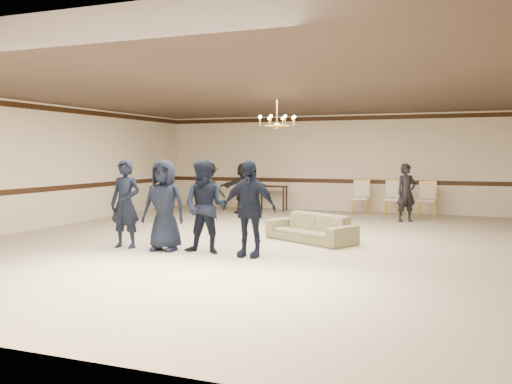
{
  "coord_description": "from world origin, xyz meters",
  "views": [
    {
      "loc": [
        4.13,
        -11.04,
        1.91
      ],
      "look_at": [
        0.06,
        -0.5,
        1.12
      ],
      "focal_mm": 38.52,
      "sensor_mm": 36.0,
      "label": 1
    }
  ],
  "objects_px": {
    "boy_a": "(125,204)",
    "banquet_chair_right": "(427,200)",
    "settee": "(311,228)",
    "adult_right": "(406,193)",
    "chandelier": "(277,112)",
    "adult_mid": "(244,188)",
    "banquet_chair_left": "(360,198)",
    "adult_left": "(209,188)",
    "banquet_chair_mid": "(393,199)",
    "boy_b": "(164,205)",
    "console_table": "(272,198)",
    "boy_d": "(249,209)",
    "boy_c": "(205,207)"
  },
  "relations": [
    {
      "from": "boy_a",
      "to": "banquet_chair_right",
      "type": "height_order",
      "value": "boy_a"
    },
    {
      "from": "settee",
      "to": "adult_right",
      "type": "relative_size",
      "value": 1.27
    },
    {
      "from": "chandelier",
      "to": "adult_mid",
      "type": "xyz_separation_m",
      "value": [
        -2.56,
        4.19,
        -2.06
      ]
    },
    {
      "from": "boy_a",
      "to": "banquet_chair_left",
      "type": "height_order",
      "value": "boy_a"
    },
    {
      "from": "adult_left",
      "to": "banquet_chair_mid",
      "type": "bearing_deg",
      "value": -164.69
    },
    {
      "from": "settee",
      "to": "adult_left",
      "type": "distance_m",
      "value": 6.03
    },
    {
      "from": "adult_right",
      "to": "chandelier",
      "type": "bearing_deg",
      "value": -161.46
    },
    {
      "from": "boy_b",
      "to": "adult_left",
      "type": "relative_size",
      "value": 1.1
    },
    {
      "from": "adult_right",
      "to": "banquet_chair_mid",
      "type": "relative_size",
      "value": 1.54
    },
    {
      "from": "console_table",
      "to": "boy_d",
      "type": "bearing_deg",
      "value": -70.51
    },
    {
      "from": "boy_b",
      "to": "adult_right",
      "type": "distance_m",
      "value": 7.58
    },
    {
      "from": "chandelier",
      "to": "adult_left",
      "type": "bearing_deg",
      "value": 134.7
    },
    {
      "from": "chandelier",
      "to": "adult_left",
      "type": "distance_m",
      "value": 5.33
    },
    {
      "from": "settee",
      "to": "boy_c",
      "type": "bearing_deg",
      "value": -97.06
    },
    {
      "from": "boy_b",
      "to": "adult_right",
      "type": "bearing_deg",
      "value": 52.08
    },
    {
      "from": "adult_right",
      "to": "boy_c",
      "type": "bearing_deg",
      "value": -153.09
    },
    {
      "from": "adult_right",
      "to": "boy_a",
      "type": "bearing_deg",
      "value": -164.68
    },
    {
      "from": "boy_d",
      "to": "adult_right",
      "type": "relative_size",
      "value": 1.1
    },
    {
      "from": "boy_c",
      "to": "banquet_chair_mid",
      "type": "height_order",
      "value": "boy_c"
    },
    {
      "from": "adult_left",
      "to": "banquet_chair_mid",
      "type": "distance_m",
      "value": 5.72
    },
    {
      "from": "boy_b",
      "to": "boy_c",
      "type": "bearing_deg",
      "value": -6.27
    },
    {
      "from": "banquet_chair_mid",
      "to": "boy_c",
      "type": "bearing_deg",
      "value": -107.59
    },
    {
      "from": "chandelier",
      "to": "banquet_chair_right",
      "type": "relative_size",
      "value": 0.89
    },
    {
      "from": "banquet_chair_left",
      "to": "banquet_chair_right",
      "type": "relative_size",
      "value": 1.0
    },
    {
      "from": "boy_b",
      "to": "boy_d",
      "type": "xyz_separation_m",
      "value": [
        1.8,
        0.0,
        0.0
      ]
    },
    {
      "from": "settee",
      "to": "banquet_chair_mid",
      "type": "height_order",
      "value": "banquet_chair_mid"
    },
    {
      "from": "adult_left",
      "to": "boy_a",
      "type": "bearing_deg",
      "value": 98.74
    },
    {
      "from": "boy_c",
      "to": "adult_right",
      "type": "distance_m",
      "value": 7.15
    },
    {
      "from": "banquet_chair_mid",
      "to": "adult_mid",
      "type": "bearing_deg",
      "value": -167.69
    },
    {
      "from": "console_table",
      "to": "boy_c",
      "type": "bearing_deg",
      "value": -76.59
    },
    {
      "from": "boy_b",
      "to": "console_table",
      "type": "distance_m",
      "value": 8.05
    },
    {
      "from": "banquet_chair_mid",
      "to": "boy_d",
      "type": "bearing_deg",
      "value": -101.44
    },
    {
      "from": "banquet_chair_left",
      "to": "boy_c",
      "type": "bearing_deg",
      "value": -102.47
    },
    {
      "from": "boy_d",
      "to": "adult_mid",
      "type": "xyz_separation_m",
      "value": [
        -2.92,
        6.85,
        -0.08
      ]
    },
    {
      "from": "chandelier",
      "to": "adult_mid",
      "type": "relative_size",
      "value": 0.57
    },
    {
      "from": "adult_left",
      "to": "boy_c",
      "type": "bearing_deg",
      "value": 113.81
    },
    {
      "from": "banquet_chair_mid",
      "to": "boy_b",
      "type": "bearing_deg",
      "value": -113.35
    },
    {
      "from": "boy_b",
      "to": "boy_d",
      "type": "height_order",
      "value": "same"
    },
    {
      "from": "boy_b",
      "to": "boy_c",
      "type": "relative_size",
      "value": 1.0
    },
    {
      "from": "settee",
      "to": "boy_a",
      "type": "bearing_deg",
      "value": -118.93
    },
    {
      "from": "boy_b",
      "to": "banquet_chair_mid",
      "type": "height_order",
      "value": "boy_b"
    },
    {
      "from": "boy_d",
      "to": "banquet_chair_left",
      "type": "height_order",
      "value": "boy_d"
    },
    {
      "from": "boy_c",
      "to": "settee",
      "type": "bearing_deg",
      "value": 51.1
    },
    {
      "from": "boy_d",
      "to": "chandelier",
      "type": "bearing_deg",
      "value": 97.18
    },
    {
      "from": "banquet_chair_mid",
      "to": "console_table",
      "type": "distance_m",
      "value": 4.01
    },
    {
      "from": "banquet_chair_left",
      "to": "console_table",
      "type": "bearing_deg",
      "value": 174.88
    },
    {
      "from": "adult_mid",
      "to": "settee",
      "type": "bearing_deg",
      "value": 91.75
    },
    {
      "from": "boy_d",
      "to": "adult_mid",
      "type": "height_order",
      "value": "boy_d"
    },
    {
      "from": "chandelier",
      "to": "boy_c",
      "type": "height_order",
      "value": "chandelier"
    },
    {
      "from": "boy_c",
      "to": "boy_b",
      "type": "bearing_deg",
      "value": 176.94
    }
  ]
}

